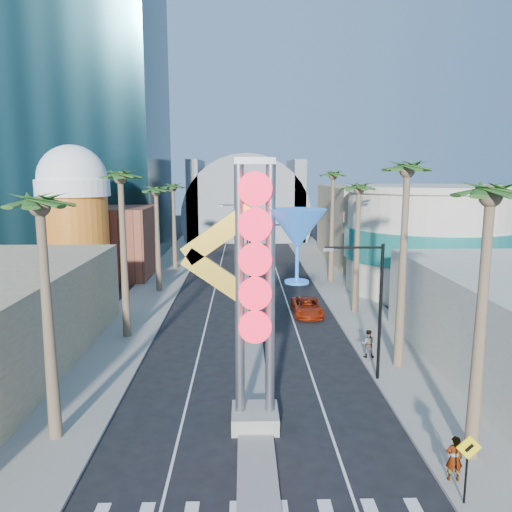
{
  "coord_description": "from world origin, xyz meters",
  "views": [
    {
      "loc": [
        -0.51,
        -19.03,
        11.92
      ],
      "look_at": [
        0.47,
        19.43,
        5.42
      ],
      "focal_mm": 35.0,
      "sensor_mm": 36.0,
      "label": 1
    }
  ],
  "objects_px": {
    "red_pickup": "(307,307)",
    "pedestrian_b": "(368,344)",
    "pedestrian_a": "(454,458)",
    "neon_sign": "(273,276)"
  },
  "relations": [
    {
      "from": "red_pickup",
      "to": "pedestrian_b",
      "type": "height_order",
      "value": "pedestrian_b"
    },
    {
      "from": "pedestrian_a",
      "to": "pedestrian_b",
      "type": "distance_m",
      "value": 12.98
    },
    {
      "from": "pedestrian_a",
      "to": "red_pickup",
      "type": "bearing_deg",
      "value": -79.72
    },
    {
      "from": "neon_sign",
      "to": "red_pickup",
      "type": "xyz_separation_m",
      "value": [
        4.01,
        18.53,
        -6.6
      ]
    },
    {
      "from": "pedestrian_a",
      "to": "pedestrian_b",
      "type": "bearing_deg",
      "value": -85.91
    },
    {
      "from": "red_pickup",
      "to": "pedestrian_b",
      "type": "distance_m",
      "value": 10.49
    },
    {
      "from": "red_pickup",
      "to": "pedestrian_a",
      "type": "xyz_separation_m",
      "value": [
        2.73,
        -23.14,
        0.36
      ]
    },
    {
      "from": "neon_sign",
      "to": "red_pickup",
      "type": "relative_size",
      "value": 2.47
    },
    {
      "from": "neon_sign",
      "to": "pedestrian_b",
      "type": "bearing_deg",
      "value": 51.69
    },
    {
      "from": "neon_sign",
      "to": "red_pickup",
      "type": "height_order",
      "value": "neon_sign"
    }
  ]
}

